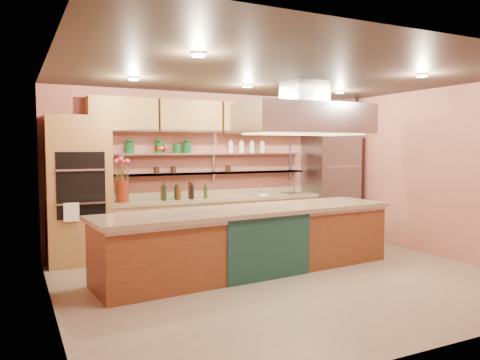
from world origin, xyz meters
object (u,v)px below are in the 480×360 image
kitchen_scale (262,193)px  refrigerator (331,186)px  green_canister (177,148)px  copper_kettle (159,149)px  island (251,240)px  flower_vase (123,192)px

kitchen_scale → refrigerator: bearing=10.7°
green_canister → copper_kettle: bearing=180.0°
copper_kettle → green_canister: size_ratio=1.17×
island → kitchen_scale: 1.99m
island → flower_vase: flower_vase is taller
refrigerator → kitchen_scale: refrigerator is taller
green_canister → refrigerator: bearing=-4.2°
island → green_canister: bearing=100.8°
refrigerator → copper_kettle: (-3.44, 0.23, 0.74)m
flower_vase → green_canister: bearing=12.5°
island → kitchen_scale: size_ratio=27.36×
island → flower_vase: (-1.50, 1.60, 0.64)m
kitchen_scale → island: bearing=-112.7°
flower_vase → kitchen_scale: (2.57, 0.00, -0.13)m
copper_kettle → refrigerator: bearing=-3.8°
copper_kettle → green_canister: green_canister is taller
kitchen_scale → green_canister: (-1.58, 0.22, 0.82)m
flower_vase → kitchen_scale: 2.58m
refrigerator → green_canister: refrigerator is taller
island → green_canister: 2.31m
flower_vase → kitchen_scale: flower_vase is taller
copper_kettle → green_canister: bearing=0.0°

